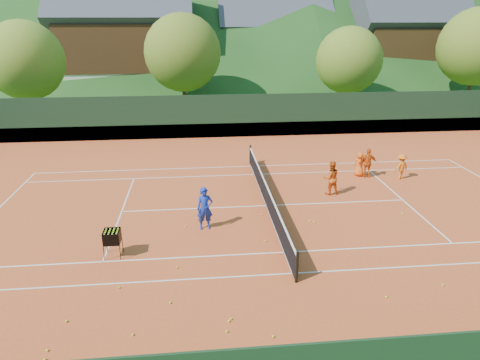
{
  "coord_description": "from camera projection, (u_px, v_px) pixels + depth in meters",
  "views": [
    {
      "loc": [
        -2.95,
        -17.36,
        7.94
      ],
      "look_at": [
        -1.2,
        0.0,
        1.3
      ],
      "focal_mm": 32.0,
      "sensor_mm": 36.0,
      "label": 1
    }
  ],
  "objects": [
    {
      "name": "tennis_ball_22",
      "position": [
        403.0,
        214.0,
        18.35
      ],
      "size": [
        0.07,
        0.07,
        0.07
      ],
      "primitive_type": "sphere",
      "color": "#C0EB27",
      "rests_on": "clay_court"
    },
    {
      "name": "tennis_ball_12",
      "position": [
        231.0,
        319.0,
        11.95
      ],
      "size": [
        0.07,
        0.07,
        0.07
      ],
      "primitive_type": "sphere",
      "color": "#C0EB27",
      "rests_on": "clay_court"
    },
    {
      "name": "tennis_ball_5",
      "position": [
        119.0,
        288.0,
        13.34
      ],
      "size": [
        0.07,
        0.07,
        0.07
      ],
      "primitive_type": "sphere",
      "color": "#C0EB27",
      "rests_on": "clay_court"
    },
    {
      "name": "tree_b",
      "position": [
        183.0,
        53.0,
        35.62
      ],
      "size": [
        6.4,
        6.4,
        8.4
      ],
      "color": "#3F2819",
      "rests_on": "ground"
    },
    {
      "name": "tennis_ball_3",
      "position": [
        315.0,
        222.0,
        17.6
      ],
      "size": [
        0.07,
        0.07,
        0.07
      ],
      "primitive_type": "sphere",
      "color": "#C0EB27",
      "rests_on": "clay_court"
    },
    {
      "name": "tennis_ball_1",
      "position": [
        197.0,
        219.0,
        17.92
      ],
      "size": [
        0.07,
        0.07,
        0.07
      ],
      "primitive_type": "sphere",
      "color": "#C0EB27",
      "rests_on": "clay_court"
    },
    {
      "name": "student_c",
      "position": [
        360.0,
        164.0,
        22.64
      ],
      "size": [
        0.75,
        0.63,
        1.31
      ],
      "primitive_type": "imported",
      "rotation": [
        0.0,
        0.0,
        2.75
      ],
      "color": "orange",
      "rests_on": "clay_court"
    },
    {
      "name": "tennis_ball_14",
      "position": [
        266.0,
        241.0,
        16.12
      ],
      "size": [
        0.07,
        0.07,
        0.07
      ],
      "primitive_type": "sphere",
      "color": "#C0EB27",
      "rests_on": "clay_court"
    },
    {
      "name": "clay_court",
      "position": [
        267.0,
        206.0,
        19.24
      ],
      "size": [
        40.0,
        24.0,
        0.02
      ],
      "primitive_type": "cube",
      "color": "#BF481F",
      "rests_on": "ground"
    },
    {
      "name": "student_d",
      "position": [
        401.0,
        167.0,
        22.22
      ],
      "size": [
        0.98,
        0.76,
        1.34
      ],
      "primitive_type": "imported",
      "rotation": [
        0.0,
        0.0,
        3.48
      ],
      "color": "orange",
      "rests_on": "clay_court"
    },
    {
      "name": "ball_hopper",
      "position": [
        112.0,
        237.0,
        14.91
      ],
      "size": [
        0.57,
        0.57,
        1.0
      ],
      "color": "black",
      "rests_on": "clay_court"
    },
    {
      "name": "tennis_ball_7",
      "position": [
        310.0,
        221.0,
        17.71
      ],
      "size": [
        0.07,
        0.07,
        0.07
      ],
      "primitive_type": "sphere",
      "color": "#C0EB27",
      "rests_on": "clay_court"
    },
    {
      "name": "tree_d",
      "position": [
        477.0,
        47.0,
        37.95
      ],
      "size": [
        6.8,
        6.8,
        8.93
      ],
      "color": "#3D2818",
      "rests_on": "ground"
    },
    {
      "name": "court_lines",
      "position": [
        267.0,
        206.0,
        19.24
      ],
      "size": [
        23.83,
        11.03,
        0.0
      ],
      "color": "white",
      "rests_on": "clay_court"
    },
    {
      "name": "ground",
      "position": [
        267.0,
        206.0,
        19.25
      ],
      "size": [
        400.0,
        400.0,
        0.0
      ],
      "primitive_type": "plane",
      "color": "#284B17",
      "rests_on": "ground"
    },
    {
      "name": "tennis_ball_20",
      "position": [
        177.0,
        267.0,
        14.41
      ],
      "size": [
        0.07,
        0.07,
        0.07
      ],
      "primitive_type": "sphere",
      "color": "#C0EB27",
      "rests_on": "clay_court"
    },
    {
      "name": "coach",
      "position": [
        205.0,
        208.0,
        16.86
      ],
      "size": [
        0.68,
        0.49,
        1.75
      ],
      "primitive_type": "imported",
      "rotation": [
        0.0,
        0.0,
        0.11
      ],
      "color": "#172D99",
      "rests_on": "clay_court"
    },
    {
      "name": "tennis_ball_4",
      "position": [
        261.0,
        215.0,
        18.28
      ],
      "size": [
        0.07,
        0.07,
        0.07
      ],
      "primitive_type": "sphere",
      "color": "#C0EB27",
      "rests_on": "clay_court"
    },
    {
      "name": "tennis_ball_8",
      "position": [
        170.0,
        303.0,
        12.63
      ],
      "size": [
        0.07,
        0.07,
        0.07
      ],
      "primitive_type": "sphere",
      "color": "#C0EB27",
      "rests_on": "clay_court"
    },
    {
      "name": "tennis_net",
      "position": [
        267.0,
        195.0,
        19.06
      ],
      "size": [
        0.1,
        12.07,
        1.1
      ],
      "color": "black",
      "rests_on": "clay_court"
    },
    {
      "name": "chalet_left",
      "position": [
        126.0,
        41.0,
        44.2
      ],
      "size": [
        13.8,
        9.93,
        12.92
      ],
      "color": "beige",
      "rests_on": "ground"
    },
    {
      "name": "chalet_mid",
      "position": [
        272.0,
        45.0,
        49.65
      ],
      "size": [
        12.65,
        8.82,
        11.45
      ],
      "color": "beige",
      "rests_on": "ground"
    },
    {
      "name": "tennis_ball_2",
      "position": [
        443.0,
        285.0,
        13.47
      ],
      "size": [
        0.07,
        0.07,
        0.07
      ],
      "primitive_type": "sphere",
      "color": "#C0EB27",
      "rests_on": "clay_court"
    },
    {
      "name": "student_b",
      "position": [
        368.0,
        163.0,
        22.4
      ],
      "size": [
        0.97,
        0.5,
        1.58
      ],
      "primitive_type": "imported",
      "rotation": [
        0.0,
        0.0,
        3.01
      ],
      "color": "#DB5813",
      "rests_on": "clay_court"
    },
    {
      "name": "tennis_ball_13",
      "position": [
        121.0,
        254.0,
        15.25
      ],
      "size": [
        0.07,
        0.07,
        0.07
      ],
      "primitive_type": "sphere",
      "color": "#C0EB27",
      "rests_on": "clay_court"
    },
    {
      "name": "tennis_ball_19",
      "position": [
        47.0,
        350.0,
        10.82
      ],
      "size": [
        0.07,
        0.07,
        0.07
      ],
      "primitive_type": "sphere",
      "color": "#C0EB27",
      "rests_on": "clay_court"
    },
    {
      "name": "tennis_ball_18",
      "position": [
        289.0,
        256.0,
        15.1
      ],
      "size": [
        0.07,
        0.07,
        0.07
      ],
      "primitive_type": "sphere",
      "color": "#C0EB27",
      "rests_on": "clay_court"
    },
    {
      "name": "chalet_right",
      "position": [
        404.0,
        44.0,
        47.15
      ],
      "size": [
        11.5,
        8.82,
        11.91
      ],
      "color": "beige",
      "rests_on": "ground"
    },
    {
      "name": "student_a",
      "position": [
        331.0,
        178.0,
        20.23
      ],
      "size": [
        0.86,
        0.7,
        1.65
      ],
      "primitive_type": "imported",
      "rotation": [
        0.0,
        0.0,
        3.25
      ],
      "color": "#D95413",
      "rests_on": "clay_court"
    },
    {
      "name": "tennis_ball_23",
      "position": [
        133.0,
        335.0,
        11.36
      ],
      "size": [
        0.07,
        0.07,
        0.07
      ],
      "primitive_type": "sphere",
      "color": "#C0EB27",
      "rests_on": "clay_court"
    },
    {
      "name": "tree_a",
      "position": [
        25.0,
        60.0,
        32.75
      ],
      "size": [
        6.0,
        6.0,
        7.88
      ],
      "color": "#3D2918",
      "rests_on": "ground"
    },
    {
      "name": "tennis_ball_11",
      "position": [
        273.0,
        337.0,
        11.29
      ],
      "size": [
        0.07,
        0.07,
        0.07
      ],
      "primitive_type": "sphere",
      "color": "#C0EB27",
      "rests_on": "clay_court"
    },
    {
      "name": "tennis_ball_16",
      "position": [
        45.0,
        359.0,
        10.54
      ],
      "size": [
        0.07,
        0.07,
        0.07
      ],
      "primitive_type": "sphere",
      "color": "#C0EB27",
      "rests_on": "clay_court"
    },
    {
      "name": "perimeter_fence",
      "position": [
        267.0,
        180.0,
        18.8
      ],
      "size": [
        40.4,
        24.24,
        3.0
      ],
      "color": "black",
      "rests_on": "clay_court"
    },
    {
      "name": "tennis_ball_0",
      "position": [
        227.0,
        331.0,
        11.47
      ],
      "size": [
        0.07,
        0.07,
        0.07
      ],
      "primitive_type": "sphere",
      "color": "#C0EB27",
      "rests_on": "clay_court"
    },
    {
      "name": "tennis_ball_6",
      "position": [
        66.0,
        321.0,
        11.86
      ],
      "size": [
        0.07,
        0.07,
        0.07
      ],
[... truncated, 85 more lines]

